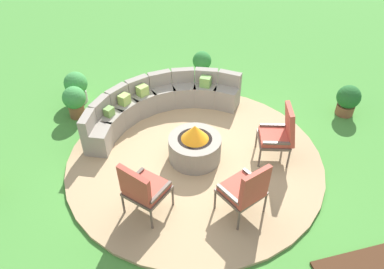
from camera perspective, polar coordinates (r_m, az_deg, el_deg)
name	(u,v)px	position (r m, az deg, el deg)	size (l,w,h in m)	color
ground_plane	(195,160)	(6.91, 0.42, -3.91)	(24.00, 24.00, 0.00)	#478C38
patio_circle	(195,159)	(6.89, 0.42, -3.73)	(4.66, 4.66, 0.06)	tan
fire_pit	(195,146)	(6.68, 0.43, -1.74)	(0.95, 0.95, 0.73)	gray
curved_stone_bench	(158,103)	(7.75, -5.24, 4.79)	(3.39, 1.66, 0.76)	gray
lounge_chair_front_left	(143,188)	(5.63, -7.54, -8.16)	(0.82, 0.85, 1.07)	brown
lounge_chair_front_right	(246,189)	(5.64, 8.24, -8.32)	(0.78, 0.77, 1.02)	brown
lounge_chair_back_left	(280,133)	(6.70, 13.32, 0.23)	(0.72, 0.70, 1.10)	brown
potted_plant_1	(75,101)	(8.13, -17.53, 4.98)	(0.48, 0.48, 0.70)	brown
potted_plant_2	(76,86)	(8.61, -17.28, 7.09)	(0.51, 0.51, 0.72)	#A89E8E
potted_plant_3	(202,62)	(9.32, 1.54, 10.97)	(0.46, 0.46, 0.61)	#605B56
potted_plant_4	(348,99)	(8.50, 22.78, 5.00)	(0.49, 0.49, 0.68)	brown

